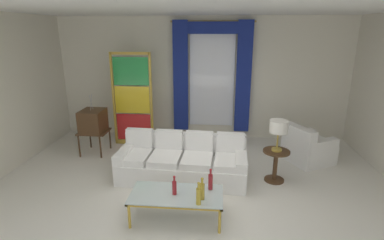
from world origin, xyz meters
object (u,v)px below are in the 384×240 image
couch_white_long (183,162)px  bottle_ruby_flask (174,187)px  peacock_figurine (150,143)px  coffee_table (176,196)px  bottle_crystal_tall (210,181)px  vintage_tv (93,122)px  bottle_blue_decanter (199,195)px  bottle_amber_squat (202,190)px  table_lamp_brass (279,128)px  round_side_table (276,163)px  armchair_white (307,149)px  stained_glass_divider (133,102)px

couch_white_long → bottle_ruby_flask: bearing=-88.4°
peacock_figurine → couch_white_long: bearing=-51.5°
coffee_table → bottle_crystal_tall: size_ratio=4.01×
vintage_tv → peacock_figurine: 1.34m
coffee_table → bottle_blue_decanter: bottle_blue_decanter is taller
bottle_crystal_tall → bottle_amber_squat: bearing=-111.3°
couch_white_long → table_lamp_brass: table_lamp_brass is taller
couch_white_long → round_side_table: size_ratio=4.00×
bottle_crystal_tall → bottle_amber_squat: 0.30m
vintage_tv → round_side_table: bearing=-14.5°
bottle_blue_decanter → table_lamp_brass: size_ratio=0.59×
bottle_amber_squat → bottle_ruby_flask: bottle_amber_squat is taller
round_side_table → armchair_white: bearing=48.6°
bottle_blue_decanter → stained_glass_divider: 3.64m
couch_white_long → bottle_amber_squat: 1.50m
armchair_white → vintage_tv: bearing=179.1°
peacock_figurine → round_side_table: (2.58, -1.10, 0.14)m
bottle_blue_decanter → armchair_white: bearing=49.5°
coffee_table → armchair_white: armchair_white is taller
couch_white_long → peacock_figurine: (-0.88, 1.10, -0.09)m
coffee_table → table_lamp_brass: bearing=38.7°
bottle_ruby_flask → vintage_tv: vintage_tv is taller
bottle_amber_squat → stained_glass_divider: 3.55m
armchair_white → round_side_table: size_ratio=1.85×
round_side_table → couch_white_long: bearing=-179.8°
vintage_tv → table_lamp_brass: size_ratio=2.36×
couch_white_long → round_side_table: couch_white_long is taller
bottle_blue_decanter → bottle_amber_squat: bottle_blue_decanter is taller
bottle_amber_squat → table_lamp_brass: size_ratio=0.58×
vintage_tv → coffee_table: bearing=-46.6°
bottle_ruby_flask → vintage_tv: 3.17m
peacock_figurine → round_side_table: bearing=-23.1°
vintage_tv → round_side_table: (3.81, -0.99, -0.37)m
round_side_table → table_lamp_brass: 0.67m
bottle_crystal_tall → bottle_amber_squat: size_ratio=1.00×
stained_glass_divider → table_lamp_brass: stained_glass_divider is taller
bottle_amber_squat → armchair_white: size_ratio=0.30×
bottle_blue_decanter → peacock_figurine: (-1.28, 2.65, -0.33)m
vintage_tv → stained_glass_divider: 1.01m
table_lamp_brass → peacock_figurine: bearing=156.9°
bottle_ruby_flask → bottle_blue_decanter: bearing=-31.9°
coffee_table → stained_glass_divider: size_ratio=0.61×
armchair_white → peacock_figurine: bearing=176.9°
bottle_amber_squat → vintage_tv: size_ratio=0.25×
vintage_tv → bottle_crystal_tall: bearing=-38.6°
bottle_blue_decanter → bottle_ruby_flask: 0.43m
bottle_crystal_tall → table_lamp_brass: 1.69m
stained_glass_divider → peacock_figurine: stained_glass_divider is taller
peacock_figurine → table_lamp_brass: bearing=-23.1°
couch_white_long → stained_glass_divider: (-1.37, 1.60, 0.75)m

